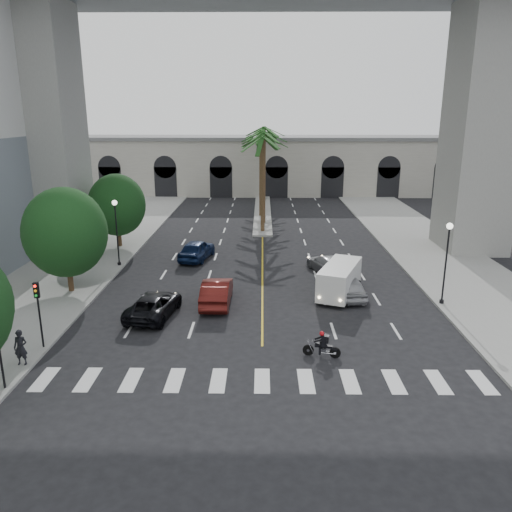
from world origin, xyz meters
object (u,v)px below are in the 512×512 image
Objects in this scene: traffic_signal_far at (38,304)px; pedestrian_a at (21,347)px; car_c at (154,305)px; car_b at (217,292)px; lamp_post_left_far at (116,227)px; cargo_van at (339,279)px; motorcycle_rider at (323,345)px; car_a at (348,287)px; lamp_post_right at (446,257)px; car_d at (327,264)px; car_e at (197,250)px.

traffic_signal_far is 2.07× the size of pedestrian_a.
car_b is at bearing -141.90° from car_c.
lamp_post_left_far is 1.07× the size of car_b.
traffic_signal_far is at bearing -132.37° from cargo_van.
lamp_post_left_far is 14.52m from traffic_signal_far.
car_a reaches higher than motorcycle_rider.
traffic_signal_far is 0.73× the size of car_c.
lamp_post_right is 1.17× the size of car_d.
traffic_signal_far is 18.30m from cargo_van.
car_a is 2.44× the size of pedestrian_a.
motorcycle_rider is at bearing 130.15° from car_b.
lamp_post_right reaches higher than car_a.
car_c is 1.02× the size of car_e.
car_a is at bearing 84.77° from motorcycle_rider.
motorcycle_rider is 0.38× the size of car_b.
lamp_post_right is 1.47× the size of traffic_signal_far.
car_d is at bearing 42.42° from pedestrian_a.
car_b is 0.92× the size of cargo_van.
lamp_post_left_far is at bearing 145.84° from motorcycle_rider.
car_c is at bearing -173.65° from lamp_post_right.
cargo_van is (16.40, 8.02, -1.30)m from traffic_signal_far.
pedestrian_a is (-22.90, -8.37, -2.19)m from lamp_post_right.
traffic_signal_far is 14.47m from motorcycle_rider.
motorcycle_rider is 0.37× the size of car_c.
motorcycle_rider is 19.25m from car_e.
traffic_signal_far is 21.07m from car_d.
car_d is (1.92, 13.88, 0.05)m from motorcycle_rider.
car_a is at bearing 24.90° from traffic_signal_far.
car_c is (4.80, 4.51, -1.81)m from traffic_signal_far.
car_c is at bearing 29.90° from car_b.
car_b reaches higher than car_c.
pedestrian_a is (-14.53, -1.26, 0.41)m from motorcycle_rider.
car_b is 10.44m from car_e.
motorcycle_rider is 8.89m from car_a.
car_e is at bearing 162.33° from cargo_van.
pedestrian_a reaches higher than car_d.
car_b is (-14.31, 0.04, -2.40)m from lamp_post_right.
car_c is 12.20m from car_e.
lamp_post_right is at bearing 19.87° from pedestrian_a.
lamp_post_right is at bearing 8.02° from cargo_van.
lamp_post_left_far is 1.47× the size of traffic_signal_far.
car_a is 0.77m from cargo_van.
car_c is at bearing 43.22° from traffic_signal_far.
car_c is at bearing -141.59° from cargo_van.
car_e is at bearing 20.08° from lamp_post_left_far.
pedestrian_a is at bearing 44.78° from car_b.
traffic_signal_far is 1.94× the size of motorcycle_rider.
traffic_signal_far reaches higher than car_b.
car_e is at bearing -43.68° from car_a.
car_b is at bearing 44.17° from pedestrian_a.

